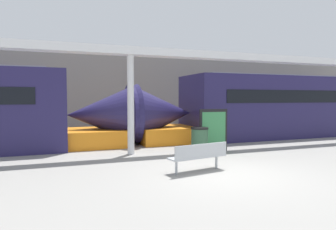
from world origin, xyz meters
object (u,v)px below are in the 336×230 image
object	(u,v)px
poster_board	(214,130)
support_column_near	(131,105)
trash_bin	(200,141)
bench_near	(199,155)
train_left	(290,107)

from	to	relation	value
poster_board	support_column_near	distance (m)	3.23
trash_bin	poster_board	xyz separation A→B (m)	(0.76, 0.37, 0.32)
bench_near	trash_bin	distance (m)	2.51
train_left	bench_near	world-z (taller)	train_left
poster_board	trash_bin	bearing A→B (deg)	-154.17
train_left	bench_near	distance (m)	9.95
bench_near	trash_bin	world-z (taller)	trash_bin
trash_bin	support_column_near	world-z (taller)	support_column_near
poster_board	support_column_near	size ratio (longest dim) A/B	0.46
bench_near	poster_board	xyz separation A→B (m)	(1.88, 2.62, 0.34)
train_left	support_column_near	distance (m)	9.62
poster_board	train_left	bearing A→B (deg)	25.35
trash_bin	support_column_near	distance (m)	2.77
bench_near	train_left	bearing A→B (deg)	23.79
trash_bin	support_column_near	size ratio (longest dim) A/B	0.28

